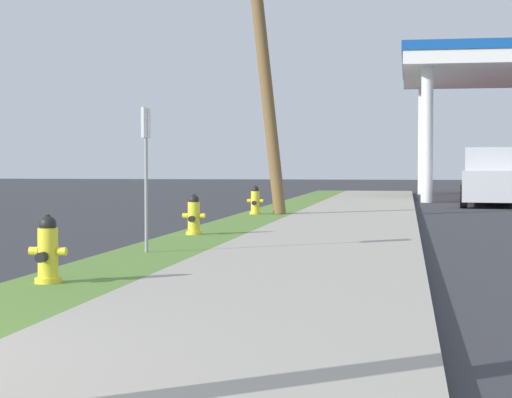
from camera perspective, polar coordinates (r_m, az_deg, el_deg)
fire_hydrant_nearest at (r=10.07m, az=-13.02°, el=-3.36°), size 0.42×0.37×0.74m
fire_hydrant_second at (r=16.63m, az=-3.96°, el=-1.14°), size 0.42×0.38×0.74m
fire_hydrant_third at (r=23.40m, az=-0.05°, el=-0.17°), size 0.42×0.37×0.74m
utility_pole_midground at (r=23.66m, az=0.29°, el=10.41°), size 1.84×0.75×9.17m
street_sign_post at (r=13.31m, az=-6.96°, el=3.15°), size 0.05×0.36×2.12m
car_black_by_near_pump at (r=45.82m, az=14.37°, el=1.26°), size 2.17×4.60×1.57m
truck_red_at_forecourt at (r=41.86m, az=15.54°, el=1.43°), size 2.55×5.55×1.97m
truck_silver_on_apron at (r=31.85m, az=14.78°, el=1.23°), size 2.52×5.54×1.97m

